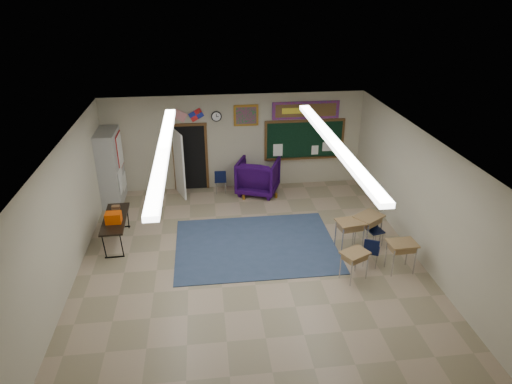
{
  "coord_description": "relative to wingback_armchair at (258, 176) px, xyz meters",
  "views": [
    {
      "loc": [
        -0.97,
        -8.98,
        6.14
      ],
      "look_at": [
        0.3,
        1.5,
        1.17
      ],
      "focal_mm": 32.0,
      "sensor_mm": 36.0,
      "label": 1
    }
  ],
  "objects": [
    {
      "name": "student_desk_front_left",
      "position": [
        1.82,
        -3.58,
        -0.11
      ],
      "size": [
        0.73,
        0.59,
        0.79
      ],
      "rotation": [
        0.0,
        0.0,
        0.15
      ],
      "color": "olive",
      "rests_on": "floor"
    },
    {
      "name": "left_wall",
      "position": [
        -4.66,
        -3.94,
        0.95
      ],
      "size": [
        0.04,
        9.0,
        3.0
      ],
      "primitive_type": "cube",
      "color": "#A79F87",
      "rests_on": "floor"
    },
    {
      "name": "student_chair_reading",
      "position": [
        -1.16,
        0.17,
        -0.16
      ],
      "size": [
        0.4,
        0.4,
        0.77
      ],
      "primitive_type": null,
      "rotation": [
        0.0,
        0.0,
        3.1
      ],
      "color": "black",
      "rests_on": "floor"
    },
    {
      "name": "bulletin_board",
      "position": [
        1.54,
        0.52,
        1.9
      ],
      "size": [
        2.1,
        0.05,
        0.55
      ],
      "color": "red",
      "rests_on": "back_wall"
    },
    {
      "name": "floor",
      "position": [
        -0.66,
        -3.94,
        -0.55
      ],
      "size": [
        9.0,
        9.0,
        0.0
      ],
      "primitive_type": "plane",
      "color": "gray",
      "rests_on": "ground"
    },
    {
      "name": "wooden_stool",
      "position": [
        -3.08,
        -0.84,
        -0.23
      ],
      "size": [
        0.35,
        0.35,
        0.61
      ],
      "color": "#4A2A16",
      "rests_on": "floor"
    },
    {
      "name": "back_wall",
      "position": [
        -0.66,
        0.56,
        0.95
      ],
      "size": [
        8.0,
        0.04,
        3.0
      ],
      "primitive_type": "cube",
      "color": "#A79F87",
      "rests_on": "floor"
    },
    {
      "name": "right_wall",
      "position": [
        3.34,
        -3.94,
        0.95
      ],
      "size": [
        0.04,
        9.0,
        3.0
      ],
      "primitive_type": "cube",
      "color": "#A79F87",
      "rests_on": "floor"
    },
    {
      "name": "student_desk_front_right",
      "position": [
        2.34,
        -3.41,
        -0.1
      ],
      "size": [
        0.85,
        0.8,
        0.82
      ],
      "rotation": [
        0.0,
        0.0,
        0.59
      ],
      "color": "olive",
      "rests_on": "floor"
    },
    {
      "name": "ceiling",
      "position": [
        -0.66,
        -3.94,
        2.45
      ],
      "size": [
        8.0,
        9.0,
        0.04
      ],
      "primitive_type": "cube",
      "color": "silver",
      "rests_on": "back_wall"
    },
    {
      "name": "storage_cabinet",
      "position": [
        -4.37,
        -0.09,
        0.55
      ],
      "size": [
        0.59,
        1.25,
        2.2
      ],
      "color": "#A1A29D",
      "rests_on": "floor"
    },
    {
      "name": "front_wall",
      "position": [
        -0.66,
        -8.44,
        0.95
      ],
      "size": [
        8.0,
        0.04,
        3.0
      ],
      "primitive_type": "cube",
      "color": "#A79F87",
      "rests_on": "floor"
    },
    {
      "name": "framed_art_print",
      "position": [
        -0.31,
        0.52,
        1.8
      ],
      "size": [
        0.75,
        0.05,
        0.65
      ],
      "color": "#A56E1F",
      "rests_on": "back_wall"
    },
    {
      "name": "wall_clock",
      "position": [
        -1.21,
        0.52,
        1.8
      ],
      "size": [
        0.32,
        0.05,
        0.32
      ],
      "color": "black",
      "rests_on": "back_wall"
    },
    {
      "name": "wingback_armchair",
      "position": [
        0.0,
        0.0,
        0.0
      ],
      "size": [
        1.54,
        1.56,
        1.1
      ],
      "primitive_type": "imported",
      "rotation": [
        0.0,
        0.0,
        2.77
      ],
      "color": "#1E0538",
      "rests_on": "floor"
    },
    {
      "name": "student_desk_back_right",
      "position": [
        2.7,
        -4.62,
        -0.13
      ],
      "size": [
        0.65,
        0.5,
        0.75
      ],
      "rotation": [
        0.0,
        0.0,
        0.05
      ],
      "color": "olive",
      "rests_on": "floor"
    },
    {
      "name": "fluorescent_strips",
      "position": [
        -0.66,
        -3.94,
        2.39
      ],
      "size": [
        3.86,
        6.0,
        0.1
      ],
      "primitive_type": null,
      "color": "white",
      "rests_on": "ceiling"
    },
    {
      "name": "student_chair_desk_a",
      "position": [
        2.12,
        -4.3,
        -0.17
      ],
      "size": [
        0.51,
        0.51,
        0.76
      ],
      "primitive_type": null,
      "rotation": [
        0.0,
        0.0,
        2.68
      ],
      "color": "black",
      "rests_on": "floor"
    },
    {
      "name": "wall_flags",
      "position": [
        -2.06,
        0.5,
        1.93
      ],
      "size": [
        1.16,
        0.06,
        0.7
      ],
      "primitive_type": null,
      "color": "red",
      "rests_on": "back_wall"
    },
    {
      "name": "doorway",
      "position": [
        -2.16,
        0.41,
        0.51
      ],
      "size": [
        1.1,
        0.89,
        2.16
      ],
      "color": "black",
      "rests_on": "back_wall"
    },
    {
      "name": "folding_table",
      "position": [
        -3.93,
        -2.54,
        -0.17
      ],
      "size": [
        0.61,
        1.69,
        0.95
      ],
      "rotation": [
        0.0,
        0.0,
        0.03
      ],
      "color": "black",
      "rests_on": "floor"
    },
    {
      "name": "student_desk_back_left",
      "position": [
        1.55,
        -4.78,
        -0.16
      ],
      "size": [
        0.71,
        0.65,
        0.69
      ],
      "rotation": [
        0.0,
        0.0,
        0.46
      ],
      "color": "olive",
      "rests_on": "floor"
    },
    {
      "name": "student_chair_desk_b",
      "position": [
        2.54,
        -3.43,
        -0.18
      ],
      "size": [
        0.45,
        0.45,
        0.74
      ],
      "primitive_type": null,
      "rotation": [
        0.0,
        0.0,
        0.24
      ],
      "color": "black",
      "rests_on": "floor"
    },
    {
      "name": "area_rug",
      "position": [
        -0.46,
        -3.14,
        -0.54
      ],
      "size": [
        4.0,
        3.0,
        0.02
      ],
      "primitive_type": "cube",
      "color": "#334161",
      "rests_on": "floor"
    },
    {
      "name": "chalkboard",
      "position": [
        1.54,
        0.52,
        0.91
      ],
      "size": [
        2.55,
        0.14,
        1.3
      ],
      "color": "#553518",
      "rests_on": "back_wall"
    }
  ]
}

